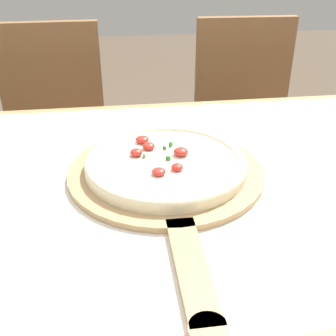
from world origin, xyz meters
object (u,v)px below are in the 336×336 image
object	(u,v)px
pizza	(166,163)
chair_right	(245,120)
chair_left	(55,130)
pizza_peel	(168,177)

from	to	relation	value
pizza	chair_right	world-z (taller)	chair_right
chair_left	chair_right	size ratio (longest dim) A/B	1.00
pizza_peel	pizza	bearing A→B (deg)	90.49
pizza	chair_left	bearing A→B (deg)	112.00
chair_right	chair_left	bearing A→B (deg)	-177.26
pizza	chair_left	size ratio (longest dim) A/B	0.35
chair_right	pizza_peel	bearing A→B (deg)	-114.61
chair_left	pizza_peel	bearing A→B (deg)	-68.92
pizza_peel	pizza	world-z (taller)	pizza
pizza_peel	chair_right	bearing A→B (deg)	62.64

